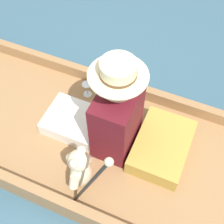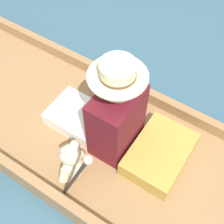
# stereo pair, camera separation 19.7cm
# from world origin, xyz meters

# --- Properties ---
(ground_plane) EXTENTS (16.00, 16.00, 0.00)m
(ground_plane) POSITION_xyz_m (0.00, 0.00, 0.00)
(ground_plane) COLOR #385B70
(punt_boat) EXTENTS (1.09, 3.15, 0.22)m
(punt_boat) POSITION_xyz_m (0.00, 0.00, 0.07)
(punt_boat) COLOR #997047
(punt_boat) RESTS_ON ground_plane
(seat_cushion) EXTENTS (0.50, 0.35, 0.13)m
(seat_cushion) POSITION_xyz_m (0.10, -0.51, 0.19)
(seat_cushion) COLOR #B7933D
(seat_cushion) RESTS_ON punt_boat
(seated_person) EXTENTS (0.36, 0.71, 0.79)m
(seated_person) POSITION_xyz_m (0.05, -0.13, 0.42)
(seated_person) COLOR white
(seated_person) RESTS_ON punt_boat
(teddy_bear) EXTENTS (0.26, 0.15, 0.37)m
(teddy_bear) POSITION_xyz_m (-0.31, -0.10, 0.29)
(teddy_bear) COLOR beige
(teddy_bear) RESTS_ON punt_boat
(wine_glass) EXTENTS (0.08, 0.08, 0.12)m
(wine_glass) POSITION_xyz_m (0.36, 0.18, 0.21)
(wine_glass) COLOR silver
(wine_glass) RESTS_ON punt_boat
(walking_cane) EXTENTS (0.04, 0.27, 0.74)m
(walking_cane) POSITION_xyz_m (-0.45, -0.26, 0.56)
(walking_cane) COLOR #2D2823
(walking_cane) RESTS_ON punt_boat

